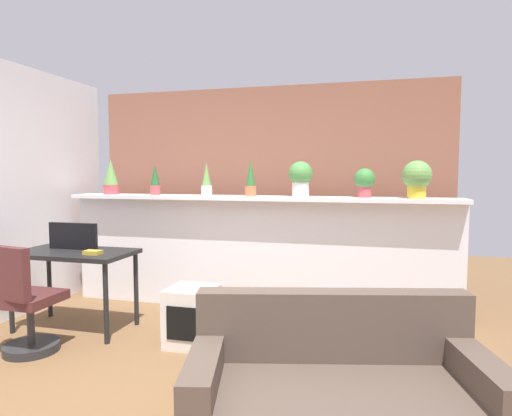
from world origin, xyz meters
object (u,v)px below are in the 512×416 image
at_px(office_chair, 24,308).
at_px(couch, 338,400).
at_px(potted_plant_5, 364,181).
at_px(potted_plant_6, 417,178).
at_px(tv_monitor, 73,236).
at_px(desk, 74,260).
at_px(side_cube_shelf, 192,316).
at_px(potted_plant_1, 155,180).
at_px(potted_plant_0, 111,177).
at_px(potted_plant_2, 207,180).
at_px(potted_plant_3, 251,180).
at_px(potted_plant_4, 301,177).
at_px(book_on_desk, 93,252).

distance_m(office_chair, couch, 2.65).
relative_size(potted_plant_5, potted_plant_6, 0.80).
xyz_separation_m(tv_monitor, couch, (2.62, -1.32, -0.60)).
relative_size(desk, side_cube_shelf, 2.20).
height_order(potted_plant_1, potted_plant_6, potted_plant_6).
bearing_deg(tv_monitor, desk, -50.75).
bearing_deg(office_chair, couch, -13.62).
bearing_deg(potted_plant_0, potted_plant_2, 1.17).
distance_m(potted_plant_3, desk, 1.90).
bearing_deg(potted_plant_1, office_chair, -102.33).
bearing_deg(potted_plant_2, tv_monitor, -137.41).
relative_size(office_chair, side_cube_shelf, 1.82).
xyz_separation_m(office_chair, couch, (2.57, -0.62, -0.11)).
xyz_separation_m(potted_plant_2, couch, (1.61, -2.25, -1.12)).
bearing_deg(potted_plant_2, couch, -54.39).
bearing_deg(potted_plant_5, desk, -158.70).
height_order(potted_plant_1, side_cube_shelf, potted_plant_1).
bearing_deg(potted_plant_2, side_cube_shelf, -75.58).
height_order(potted_plant_2, potted_plant_6, same).
relative_size(potted_plant_2, desk, 0.33).
distance_m(potted_plant_0, potted_plant_2, 1.17).
bearing_deg(desk, potted_plant_1, 71.31).
relative_size(potted_plant_6, tv_monitor, 0.71).
height_order(potted_plant_1, potted_plant_4, potted_plant_4).
bearing_deg(potted_plant_2, potted_plant_4, 0.06).
distance_m(tv_monitor, book_on_desk, 0.41).
xyz_separation_m(potted_plant_0, side_cube_shelf, (1.45, -1.07, -1.18)).
bearing_deg(potted_plant_3, couch, -63.50).
bearing_deg(desk, potted_plant_5, 21.30).
bearing_deg(potted_plant_2, potted_plant_6, -1.36).
xyz_separation_m(potted_plant_3, couch, (1.09, -2.19, -1.13)).
xyz_separation_m(potted_plant_0, potted_plant_3, (1.69, -0.03, -0.02)).
bearing_deg(potted_plant_4, potted_plant_6, -2.66).
xyz_separation_m(potted_plant_4, office_chair, (-2.00, -1.63, -1.05)).
bearing_deg(office_chair, potted_plant_5, 31.79).
bearing_deg(office_chair, side_cube_shelf, 23.27).
height_order(potted_plant_2, desk, potted_plant_2).
relative_size(potted_plant_0, desk, 0.37).
xyz_separation_m(potted_plant_3, office_chair, (-1.48, -1.57, -1.03)).
xyz_separation_m(potted_plant_0, potted_plant_6, (3.35, -0.03, 0.01)).
relative_size(potted_plant_3, potted_plant_4, 1.08).
relative_size(potted_plant_5, desk, 0.27).
height_order(potted_plant_2, couch, potted_plant_2).
height_order(tv_monitor, book_on_desk, tv_monitor).
distance_m(potted_plant_3, tv_monitor, 1.84).
height_order(potted_plant_4, book_on_desk, potted_plant_4).
xyz_separation_m(potted_plant_2, potted_plant_6, (2.17, -0.05, 0.03)).
bearing_deg(book_on_desk, tv_monitor, 151.75).
relative_size(potted_plant_2, potted_plant_3, 0.92).
xyz_separation_m(potted_plant_0, desk, (0.23, -0.99, -0.77)).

